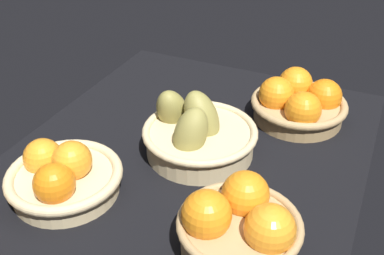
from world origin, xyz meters
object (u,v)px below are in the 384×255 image
(basket_far_right, at_px, (239,226))
(basket_center_pears, at_px, (196,134))
(basket_near_right, at_px, (62,176))
(basket_far_left, at_px, (299,103))

(basket_far_right, bearing_deg, basket_center_pears, -141.61)
(basket_center_pears, distance_m, basket_near_right, 0.28)
(basket_far_left, bearing_deg, basket_near_right, -37.14)
(basket_near_right, bearing_deg, basket_center_pears, 142.11)
(basket_center_pears, bearing_deg, basket_far_right, 38.39)
(basket_far_right, xyz_separation_m, basket_far_left, (-0.44, -0.01, -0.01))
(basket_far_right, relative_size, basket_near_right, 0.93)
(basket_near_right, bearing_deg, basket_far_right, 90.71)
(basket_far_left, relative_size, basket_near_right, 1.03)
(basket_far_right, relative_size, basket_far_left, 0.91)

